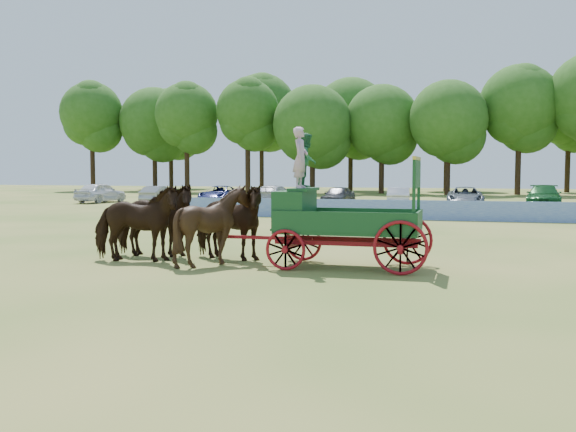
# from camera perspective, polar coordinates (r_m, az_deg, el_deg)

# --- Properties ---
(ground) EXTENTS (160.00, 160.00, 0.00)m
(ground) POSITION_cam_1_polar(r_m,az_deg,el_deg) (17.00, 5.87, -4.88)
(ground) COLOR #AB934D
(ground) RESTS_ON ground
(horse_lead_left) EXTENTS (2.83, 1.70, 2.23)m
(horse_lead_left) POSITION_cam_1_polar(r_m,az_deg,el_deg) (18.98, -13.37, -0.63)
(horse_lead_left) COLOR black
(horse_lead_left) RESTS_ON ground
(horse_lead_right) EXTENTS (2.75, 1.45, 2.23)m
(horse_lead_right) POSITION_cam_1_polar(r_m,az_deg,el_deg) (19.94, -11.83, -0.38)
(horse_lead_right) COLOR black
(horse_lead_right) RESTS_ON ground
(horse_wheel_left) EXTENTS (2.42, 2.26, 2.24)m
(horse_wheel_left) POSITION_cam_1_polar(r_m,az_deg,el_deg) (17.93, -6.65, -0.81)
(horse_wheel_left) COLOR black
(horse_wheel_left) RESTS_ON ground
(horse_wheel_right) EXTENTS (2.85, 1.79, 2.23)m
(horse_wheel_right) POSITION_cam_1_polar(r_m,az_deg,el_deg) (18.95, -5.38, -0.54)
(horse_wheel_right) COLOR black
(horse_wheel_right) RESTS_ON ground
(farm_dray) EXTENTS (6.00, 2.00, 3.80)m
(farm_dray) POSITION_cam_1_polar(r_m,az_deg,el_deg) (17.54, 3.02, 0.82)
(farm_dray) COLOR maroon
(farm_dray) RESTS_ON ground
(sponsor_banner) EXTENTS (26.00, 0.08, 1.05)m
(sponsor_banner) POSITION_cam_1_polar(r_m,az_deg,el_deg) (34.83, 9.36, 0.56)
(sponsor_banner) COLOR #2048B2
(sponsor_banner) RESTS_ON ground
(parked_cars) EXTENTS (46.58, 7.43, 1.64)m
(parked_cars) POSITION_cam_1_polar(r_m,az_deg,el_deg) (46.98, 7.60, 1.76)
(parked_cars) COLOR silver
(parked_cars) RESTS_ON ground
(treeline) EXTENTS (90.09, 23.97, 15.94)m
(treeline) POSITION_cam_1_polar(r_m,az_deg,el_deg) (77.69, 10.66, 8.99)
(treeline) COLOR #382314
(treeline) RESTS_ON ground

